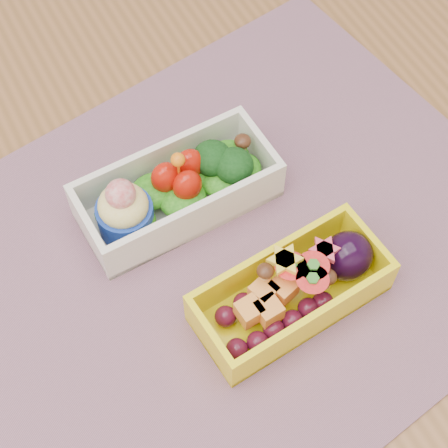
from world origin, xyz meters
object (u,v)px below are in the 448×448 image
placemat (219,257)px  bento_yellow (295,289)px  table (238,293)px  bento_white (176,190)px

placemat → bento_yellow: bento_yellow is taller
table → placemat: bearing=-165.4°
placemat → bento_yellow: (0.03, -0.06, 0.02)m
table → bento_yellow: size_ratio=7.73×
placemat → bento_yellow: 0.07m
table → bento_white: bearing=119.9°
placemat → bento_white: size_ratio=3.02×
placemat → bento_white: 0.06m
table → bento_white: (-0.03, 0.05, 0.12)m
bento_white → bento_yellow: bearing=-73.9°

